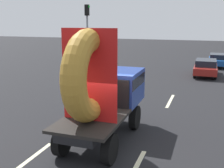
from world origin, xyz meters
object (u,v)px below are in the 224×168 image
(flatbed_truck, at_px, (104,88))
(traffic_light, at_px, (87,29))
(oncoming_car, at_px, (218,60))
(distant_sedan, at_px, (206,67))

(flatbed_truck, height_order, traffic_light, traffic_light)
(flatbed_truck, xyz_separation_m, oncoming_car, (4.47, 19.93, -1.32))
(traffic_light, relative_size, oncoming_car, 1.48)
(traffic_light, bearing_deg, flatbed_truck, -63.38)
(oncoming_car, bearing_deg, distant_sedan, -101.08)
(distant_sedan, height_order, traffic_light, traffic_light)
(distant_sedan, xyz_separation_m, traffic_light, (-9.80, -1.81, 3.05))
(distant_sedan, bearing_deg, flatbed_truck, -103.22)
(flatbed_truck, height_order, oncoming_car, flatbed_truck)
(flatbed_truck, relative_size, oncoming_car, 1.34)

